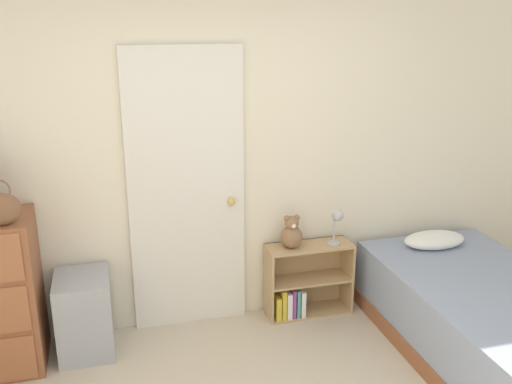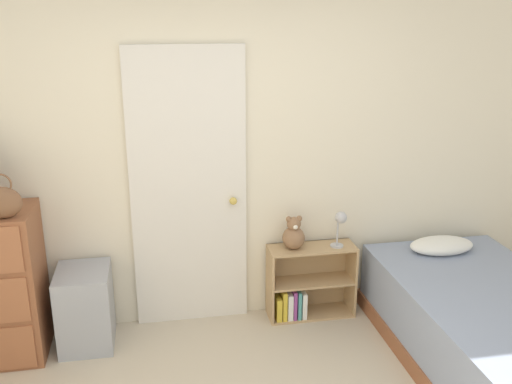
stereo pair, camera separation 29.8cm
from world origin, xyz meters
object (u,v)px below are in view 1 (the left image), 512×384
Objects in this scene: handbag at (1,208)px; bed at (484,318)px; bookshelf at (301,286)px; teddy_bear at (292,234)px; storage_bin at (85,314)px; desk_lamp at (337,220)px.

handbag is 0.15× the size of bed.
bookshelf is 2.58× the size of teddy_bear.
handbag reaches higher than bed.
storage_bin is 1.62m from bookshelf.
teddy_bear is at bearing 143.81° from bed.
storage_bin is 2.18× the size of teddy_bear.
bed is at bearing -36.19° from teddy_bear.
storage_bin is at bearing 24.49° from handbag.
handbag reaches higher than bookshelf.
bookshelf is (2.02, 0.29, -0.92)m from handbag.
handbag is 2.23m from bookshelf.
desk_lamp is at bearing 134.63° from bed.
desk_lamp reaches higher than bed.
desk_lamp is 1.22m from bed.
teddy_bear reaches higher than bed.
desk_lamp is at bearing 1.84° from storage_bin.
bookshelf is at bearing 170.15° from desk_lamp.
handbag is 1.12× the size of teddy_bear.
handbag is 3.23m from bed.
teddy_bear is 0.13× the size of bed.
bookshelf is 0.60m from desk_lamp.
storage_bin is at bearing -176.29° from bookshelf.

